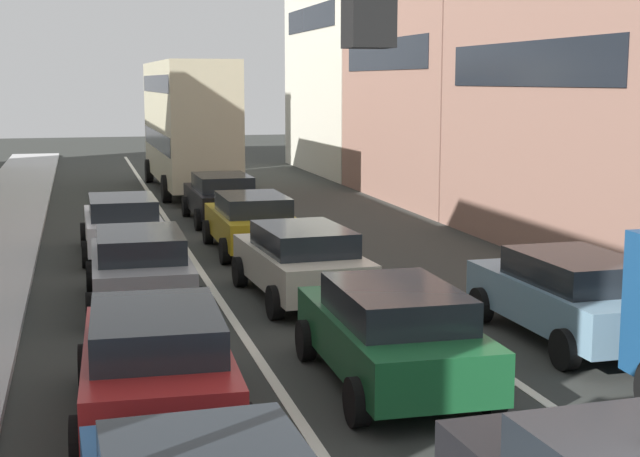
{
  "coord_description": "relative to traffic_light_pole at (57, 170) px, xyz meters",
  "views": [
    {
      "loc": [
        -4.33,
        -4.64,
        4.33
      ],
      "look_at": [
        0.0,
        12.0,
        1.6
      ],
      "focal_mm": 52.33,
      "sensor_mm": 36.0,
      "label": 1
    }
  ],
  "objects": [
    {
      "name": "lane_stripe_left",
      "position": [
        2.75,
        18.99,
        -3.81
      ],
      "size": [
        0.16,
        60.0,
        0.01
      ],
      "primitive_type": "cube",
      "color": "silver",
      "rests_on": "ground"
    },
    {
      "name": "lane_stripe_right",
      "position": [
        6.15,
        18.99,
        -3.81
      ],
      "size": [
        0.16,
        60.0,
        0.01
      ],
      "primitive_type": "cube",
      "color": "silver",
      "rests_on": "ground"
    },
    {
      "name": "building_row_right",
      "position": [
        14.35,
        23.62,
        1.38
      ],
      "size": [
        7.2,
        43.9,
        13.4
      ],
      "rotation": [
        0.0,
        0.0,
        -1.57
      ],
      "color": "beige",
      "rests_on": "ground"
    },
    {
      "name": "traffic_light_pole",
      "position": [
        0.0,
        0.0,
        0.0
      ],
      "size": [
        3.58,
        0.38,
        5.5
      ],
      "color": "#2D2D33",
      "rests_on": "ground"
    },
    {
      "name": "sedan_centre_lane_second",
      "position": [
        4.36,
        6.55,
        -3.02
      ],
      "size": [
        2.12,
        4.33,
        1.49
      ],
      "rotation": [
        0.0,
        0.0,
        1.55
      ],
      "color": "#19592D",
      "rests_on": "ground"
    },
    {
      "name": "wagon_left_lane_second",
      "position": [
        0.99,
        6.0,
        -3.02
      ],
      "size": [
        2.19,
        4.36,
        1.49
      ],
      "rotation": [
        0.0,
        0.0,
        1.53
      ],
      "color": "#A51E1E",
      "rests_on": "ground"
    },
    {
      "name": "hatchback_centre_lane_third",
      "position": [
        4.35,
        12.09,
        -3.02
      ],
      "size": [
        2.24,
        4.39,
        1.49
      ],
      "rotation": [
        0.0,
        0.0,
        1.62
      ],
      "color": "beige",
      "rests_on": "ground"
    },
    {
      "name": "sedan_left_lane_third",
      "position": [
        1.2,
        12.3,
        -3.02
      ],
      "size": [
        2.11,
        4.32,
        1.49
      ],
      "rotation": [
        0.0,
        0.0,
        1.56
      ],
      "color": "gray",
      "rests_on": "ground"
    },
    {
      "name": "coupe_centre_lane_fourth",
      "position": [
        4.34,
        17.47,
        -3.02
      ],
      "size": [
        2.08,
        4.31,
        1.49
      ],
      "rotation": [
        0.0,
        0.0,
        1.58
      ],
      "color": "#B29319",
      "rests_on": "ground"
    },
    {
      "name": "sedan_left_lane_fourth",
      "position": [
        1.14,
        17.85,
        -3.02
      ],
      "size": [
        2.08,
        4.31,
        1.49
      ],
      "rotation": [
        0.0,
        0.0,
        1.58
      ],
      "color": "silver",
      "rests_on": "ground"
    },
    {
      "name": "sedan_centre_lane_fifth",
      "position": [
        4.37,
        22.75,
        -3.02
      ],
      "size": [
        2.11,
        4.33,
        1.49
      ],
      "rotation": [
        0.0,
        0.0,
        1.59
      ],
      "color": "black",
      "rests_on": "ground"
    },
    {
      "name": "sedan_right_lane_behind_truck",
      "position": [
        8.03,
        8.01,
        -3.02
      ],
      "size": [
        2.13,
        4.33,
        1.49
      ],
      "rotation": [
        0.0,
        0.0,
        1.59
      ],
      "color": "#759EB7",
      "rests_on": "ground"
    },
    {
      "name": "bus_mid_queue_primary",
      "position": [
        4.35,
        31.11,
        -0.99
      ],
      "size": [
        2.9,
        10.53,
        5.06
      ],
      "rotation": [
        0.0,
        0.0,
        1.58
      ],
      "color": "#BFB793",
      "rests_on": "ground"
    }
  ]
}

